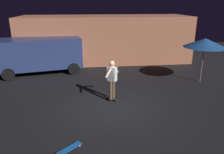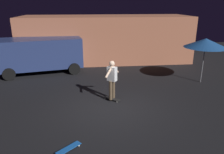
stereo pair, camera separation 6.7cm
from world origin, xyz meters
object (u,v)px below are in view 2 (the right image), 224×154
at_px(patio_umbrella, 206,43).
at_px(parked_van, 41,53).
at_px(skater, 112,77).
at_px(skateboard_ridden, 112,99).
at_px(skateboard_spare, 69,148).

bearing_deg(patio_umbrella, parked_van, 162.61).
bearing_deg(skater, skateboard_ridden, 0.00).
relative_size(parked_van, skater, 2.92).
distance_m(patio_umbrella, skateboard_ridden, 5.56).
distance_m(parked_van, skater, 5.79).
height_order(skateboard_ridden, skater, skater).
xyz_separation_m(parked_van, patio_umbrella, (8.59, -2.69, 0.91)).
height_order(patio_umbrella, skater, patio_umbrella).
bearing_deg(parked_van, patio_umbrella, -17.39).
bearing_deg(parked_van, skateboard_ridden, -50.13).
xyz_separation_m(patio_umbrella, skater, (-4.88, -1.75, -1.04)).
height_order(skateboard_ridden, skateboard_spare, same).
xyz_separation_m(patio_umbrella, skateboard_spare, (-6.46, -4.96, -2.02)).
bearing_deg(skater, parked_van, 129.87).
distance_m(parked_van, skateboard_spare, 8.02).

